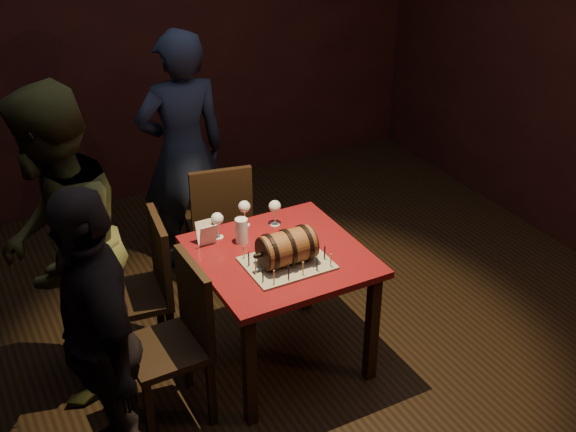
% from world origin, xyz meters
% --- Properties ---
extents(room_shell, '(5.04, 5.04, 2.80)m').
position_xyz_m(room_shell, '(0.00, 0.00, 1.40)').
color(room_shell, black).
rests_on(room_shell, ground).
extents(pub_table, '(0.90, 0.90, 0.75)m').
position_xyz_m(pub_table, '(-0.02, 0.01, 0.64)').
color(pub_table, '#550E13').
rests_on(pub_table, ground).
extents(cake_board, '(0.45, 0.35, 0.01)m').
position_xyz_m(cake_board, '(-0.04, -0.10, 0.76)').
color(cake_board, gray).
rests_on(cake_board, pub_table).
extents(barrel_cake, '(0.35, 0.20, 0.20)m').
position_xyz_m(barrel_cake, '(-0.04, -0.10, 0.86)').
color(barrel_cake, brown).
rests_on(barrel_cake, cake_board).
extents(birthday_candles, '(0.40, 0.30, 0.09)m').
position_xyz_m(birthday_candles, '(-0.04, -0.10, 0.80)').
color(birthday_candles, '#E7D58A').
rests_on(birthday_candles, cake_board).
extents(wine_glass_left, '(0.07, 0.07, 0.16)m').
position_xyz_m(wine_glass_left, '(-0.26, 0.33, 0.87)').
color(wine_glass_left, silver).
rests_on(wine_glass_left, pub_table).
extents(wine_glass_mid, '(0.07, 0.07, 0.16)m').
position_xyz_m(wine_glass_mid, '(-0.07, 0.39, 0.87)').
color(wine_glass_mid, silver).
rests_on(wine_glass_mid, pub_table).
extents(wine_glass_right, '(0.07, 0.07, 0.16)m').
position_xyz_m(wine_glass_right, '(0.09, 0.31, 0.87)').
color(wine_glass_right, silver).
rests_on(wine_glass_right, pub_table).
extents(pint_of_ale, '(0.07, 0.07, 0.15)m').
position_xyz_m(pint_of_ale, '(-0.16, 0.22, 0.82)').
color(pint_of_ale, silver).
rests_on(pint_of_ale, pub_table).
extents(menu_card, '(0.10, 0.05, 0.13)m').
position_xyz_m(menu_card, '(-0.34, 0.30, 0.81)').
color(menu_card, white).
rests_on(menu_card, pub_table).
extents(chair_back, '(0.47, 0.47, 0.93)m').
position_xyz_m(chair_back, '(-0.02, 0.90, 0.52)').
color(chair_back, black).
rests_on(chair_back, ground).
extents(chair_left_rear, '(0.45, 0.45, 0.93)m').
position_xyz_m(chair_left_rear, '(-0.69, 0.40, 0.52)').
color(chair_left_rear, black).
rests_on(chair_left_rear, ground).
extents(chair_left_front, '(0.41, 0.41, 0.93)m').
position_xyz_m(chair_left_front, '(-0.68, -0.11, 0.52)').
color(chair_left_front, black).
rests_on(chair_left_front, ground).
extents(person_back, '(0.64, 0.43, 1.71)m').
position_xyz_m(person_back, '(-0.09, 1.32, 0.86)').
color(person_back, '#1A2034').
rests_on(person_back, ground).
extents(person_left_rear, '(0.93, 1.04, 1.77)m').
position_xyz_m(person_left_rear, '(-1.12, 0.39, 0.89)').
color(person_left_rear, '#393B1D').
rests_on(person_left_rear, ground).
extents(person_left_front, '(0.39, 0.92, 1.56)m').
position_xyz_m(person_left_front, '(-1.12, -0.29, 0.78)').
color(person_left_front, black).
rests_on(person_left_front, ground).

